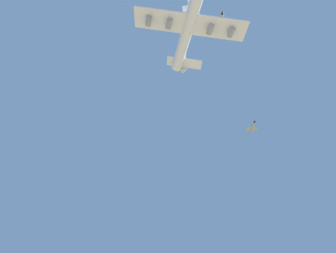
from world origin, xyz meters
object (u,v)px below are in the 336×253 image
object	(u,v)px
chase_jet_lead	(252,127)
chase_jet_left_wing	(222,25)
carrier_jet	(190,22)
chase_jet_right_wing	(189,6)

from	to	relation	value
chase_jet_lead	chase_jet_left_wing	distance (m)	79.86
chase_jet_lead	chase_jet_left_wing	size ratio (longest dim) A/B	0.95
carrier_jet	chase_jet_right_wing	xyz separation A→B (m)	(0.37, 0.60, 14.53)
chase_jet_lead	chase_jet_left_wing	xyz separation A→B (m)	(73.82, 25.02, 17.37)
carrier_jet	chase_jet_lead	distance (m)	89.00
chase_jet_right_wing	carrier_jet	bearing A→B (deg)	-156.25
carrier_jet	chase_jet_left_wing	bearing A→B (deg)	88.23
carrier_jet	chase_jet_right_wing	world-z (taller)	chase_jet_right_wing
chase_jet_lead	chase_jet_right_wing	bearing A→B (deg)	-31.64
chase_jet_lead	chase_jet_left_wing	bearing A→B (deg)	-22.08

